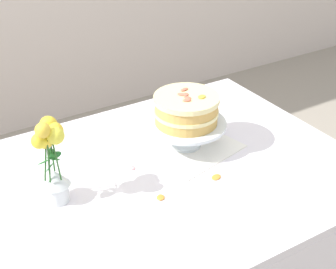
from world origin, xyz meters
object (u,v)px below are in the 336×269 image
at_px(dining_table, 156,200).
at_px(flower_vase, 52,159).
at_px(cake_stand, 186,126).
at_px(layer_cake, 186,109).

distance_m(dining_table, flower_vase, 0.41).
height_order(dining_table, cake_stand, cake_stand).
relative_size(dining_table, layer_cake, 6.02).
height_order(cake_stand, layer_cake, layer_cake).
height_order(dining_table, flower_vase, flower_vase).
relative_size(cake_stand, flower_vase, 0.99).
xyz_separation_m(layer_cake, flower_vase, (-0.52, -0.06, -0.00)).
xyz_separation_m(cake_stand, flower_vase, (-0.52, -0.06, 0.07)).
xyz_separation_m(dining_table, cake_stand, (0.20, 0.12, 0.17)).
bearing_deg(dining_table, cake_stand, 31.53).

